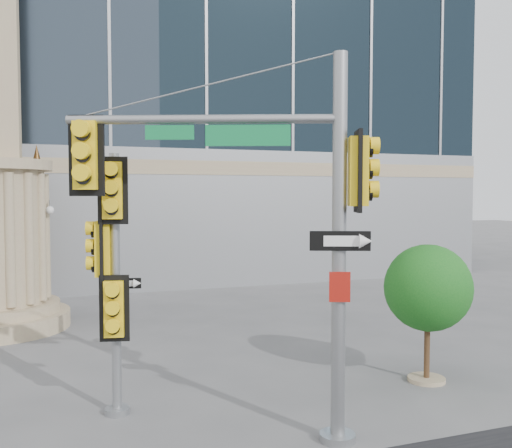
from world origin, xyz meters
name	(u,v)px	position (x,y,z in m)	size (l,w,h in m)	color
ground	(296,409)	(0.00, 0.00, 0.00)	(120.00, 120.00, 0.00)	#545456
main_signal_pole	(269,203)	(-0.98, -1.07, 3.95)	(4.70, 2.24, 6.38)	slate
secondary_signal_pole	(112,263)	(-3.31, 0.84, 2.84)	(0.84, 0.74, 4.84)	slate
street_tree	(429,291)	(3.38, 0.53, 1.98)	(1.93, 1.89, 3.01)	tan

